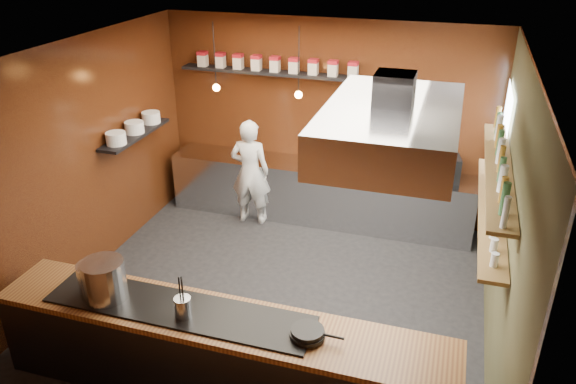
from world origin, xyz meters
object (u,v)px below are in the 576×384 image
at_px(stockpot_small, 97,279).
at_px(espresso_machine, 446,168).
at_px(chef, 250,172).
at_px(stockpot_large, 104,280).
at_px(extractor_hood, 391,126).

xyz_separation_m(stockpot_small, espresso_machine, (3.05, 3.80, -0.03)).
distance_m(espresso_machine, chef, 2.83).
distance_m(stockpot_large, stockpot_small, 0.11).
relative_size(stockpot_large, chef, 0.25).
height_order(stockpot_small, espresso_machine, stockpot_small).
bearing_deg(extractor_hood, chef, 135.91).
height_order(extractor_hood, espresso_machine, extractor_hood).
relative_size(extractor_hood, stockpot_large, 4.92).
height_order(stockpot_large, espresso_machine, stockpot_large).
distance_m(stockpot_small, espresso_machine, 4.87).
xyz_separation_m(stockpot_large, stockpot_small, (-0.10, 0.03, -0.03)).
bearing_deg(stockpot_small, stockpot_large, -17.43).
relative_size(stockpot_small, espresso_machine, 0.99).
distance_m(stockpot_small, chef, 3.44).
xyz_separation_m(extractor_hood, chef, (-2.27, 2.20, -1.69)).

